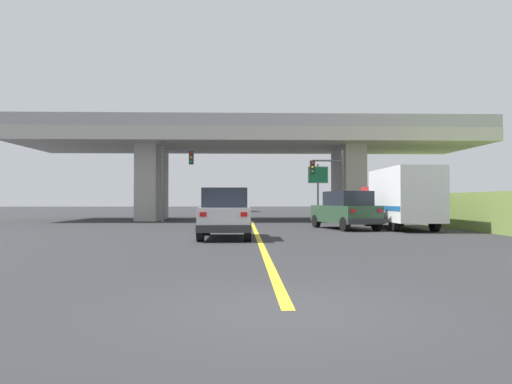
# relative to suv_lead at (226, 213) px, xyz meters

# --- Properties ---
(ground) EXTENTS (160.00, 160.00, 0.00)m
(ground) POSITION_rel_suv_lead_xyz_m (1.33, 18.26, -1.01)
(ground) COLOR #2B2B2D
(overpass_bridge) EXTENTS (35.56, 9.75, 7.64)m
(overpass_bridge) POSITION_rel_suv_lead_xyz_m (1.33, 18.26, 4.48)
(overpass_bridge) COLOR #B7B5AD
(overpass_bridge) RESTS_ON ground
(lane_divider_stripe) EXTENTS (0.20, 27.60, 0.01)m
(lane_divider_stripe) POSITION_rel_suv_lead_xyz_m (1.33, 1.40, -1.01)
(lane_divider_stripe) COLOR yellow
(lane_divider_stripe) RESTS_ON ground
(suv_lead) EXTENTS (2.03, 4.34, 2.02)m
(suv_lead) POSITION_rel_suv_lead_xyz_m (0.00, 0.00, 0.00)
(suv_lead) COLOR silver
(suv_lead) RESTS_ON ground
(suv_crossing) EXTENTS (3.07, 5.06, 2.02)m
(suv_crossing) POSITION_rel_suv_lead_xyz_m (6.18, 5.81, 0.00)
(suv_crossing) COLOR #2D4C33
(suv_crossing) RESTS_ON ground
(box_truck) EXTENTS (2.33, 7.43, 3.20)m
(box_truck) POSITION_rel_suv_lead_xyz_m (9.17, 5.91, 0.67)
(box_truck) COLOR red
(box_truck) RESTS_ON ground
(traffic_signal_nearside) EXTENTS (2.36, 0.36, 5.02)m
(traffic_signal_nearside) POSITION_rel_suv_lead_xyz_m (6.85, 13.29, 2.11)
(traffic_signal_nearside) COLOR #56595E
(traffic_signal_nearside) RESTS_ON ground
(traffic_signal_farside) EXTENTS (2.27, 0.36, 5.75)m
(traffic_signal_farside) POSITION_rel_suv_lead_xyz_m (-4.28, 14.21, 2.58)
(traffic_signal_farside) COLOR #56595E
(traffic_signal_farside) RESTS_ON ground
(highway_sign) EXTENTS (1.48, 0.17, 4.17)m
(highway_sign) POSITION_rel_suv_lead_xyz_m (6.17, 14.80, 2.00)
(highway_sign) COLOR slate
(highway_sign) RESTS_ON ground
(semi_truck_distant) EXTENTS (2.33, 6.84, 2.94)m
(semi_truck_distant) POSITION_rel_suv_lead_xyz_m (-0.07, 45.30, 0.55)
(semi_truck_distant) COLOR red
(semi_truck_distant) RESTS_ON ground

